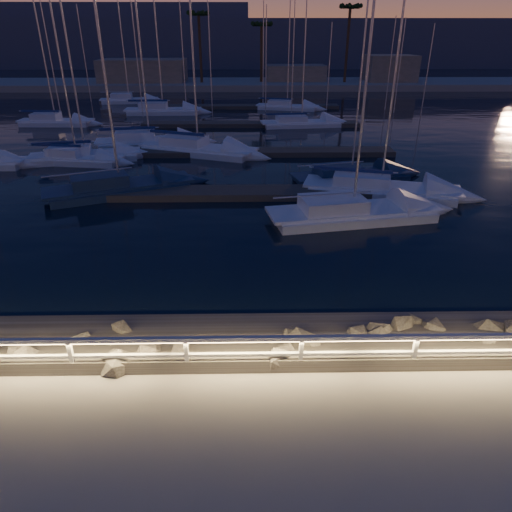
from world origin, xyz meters
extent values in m
plane|color=gray|center=(0.00, 0.00, 0.00)|extent=(400.00, 400.00, 0.00)
cube|color=gray|center=(0.00, -2.50, -0.10)|extent=(240.00, 5.00, 0.20)
cube|color=#6C655C|center=(0.00, 1.50, -0.30)|extent=(240.00, 3.45, 1.29)
plane|color=black|center=(0.00, 80.00, -0.60)|extent=(320.00, 320.00, 0.00)
plane|color=black|center=(0.00, 0.00, -1.20)|extent=(400.00, 400.00, 0.00)
cube|color=silver|center=(-5.00, 0.00, 0.50)|extent=(0.11, 0.11, 1.00)
cube|color=silver|center=(-2.00, 0.00, 0.50)|extent=(0.11, 0.11, 1.00)
cube|color=silver|center=(1.00, 0.00, 0.50)|extent=(0.11, 0.11, 1.00)
cube|color=silver|center=(4.00, 0.00, 0.50)|extent=(0.11, 0.11, 1.00)
cube|color=silver|center=(0.00, 0.00, 1.00)|extent=(44.00, 0.12, 0.12)
cube|color=silver|center=(0.00, 0.00, 0.50)|extent=(44.00, 0.09, 0.09)
cube|color=#EDBA6B|center=(0.00, -0.02, 0.92)|extent=(44.00, 0.04, 0.03)
sphere|color=#6C655C|center=(4.41, 2.16, -0.36)|extent=(1.05, 1.05, 1.05)
sphere|color=#6C655C|center=(1.14, 1.05, -0.12)|extent=(0.80, 0.80, 0.80)
sphere|color=#6C655C|center=(-2.27, 0.64, -0.04)|extent=(0.78, 0.78, 0.78)
cube|color=#524B44|center=(0.00, 16.00, -0.40)|extent=(22.00, 2.00, 0.40)
cube|color=#524B44|center=(0.00, 26.00, -0.40)|extent=(22.00, 2.00, 0.40)
cube|color=#524B44|center=(0.00, 38.00, -0.40)|extent=(22.00, 2.00, 0.40)
cube|color=#524B44|center=(0.00, 50.00, -0.40)|extent=(22.00, 2.00, 0.40)
cube|color=gray|center=(0.00, 74.00, -0.20)|extent=(160.00, 14.00, 1.20)
cube|color=gray|center=(-18.00, 74.00, 1.80)|extent=(14.00, 8.00, 4.00)
cube|color=gray|center=(8.00, 75.00, 1.30)|extent=(10.00, 6.00, 3.00)
cube|color=gray|center=(24.00, 74.00, 2.10)|extent=(8.00, 7.00, 4.60)
cylinder|color=#4D3624|center=(-8.00, 72.00, 5.65)|extent=(0.44, 0.44, 10.50)
cylinder|color=#4D3624|center=(2.00, 73.00, 4.90)|extent=(0.44, 0.44, 9.00)
cylinder|color=#4D3624|center=(16.00, 72.00, 6.15)|extent=(0.44, 0.44, 11.50)
cube|color=#3C445D|center=(0.00, 130.00, 4.00)|extent=(220.00, 30.00, 14.00)
cube|color=#3C445D|center=(-60.00, 140.00, 6.00)|extent=(120.00, 25.00, 18.00)
cube|color=white|center=(-12.80, 23.58, -0.45)|extent=(6.44, 3.04, 0.53)
cube|color=white|center=(-12.80, 23.58, -0.12)|extent=(6.90, 2.82, 0.14)
cube|color=white|center=(-13.65, 23.72, 0.22)|extent=(2.63, 1.92, 0.62)
cylinder|color=#B4B5B9|center=(-12.80, 23.58, 5.35)|extent=(0.11, 0.11, 10.75)
cylinder|color=#B4B5B9|center=(-14.07, 23.79, 0.70)|extent=(3.83, 0.70, 0.08)
cube|color=navy|center=(-7.96, 16.61, -0.45)|extent=(8.31, 5.56, 0.62)
cube|color=navy|center=(-7.96, 16.61, -0.06)|extent=(8.76, 5.46, 0.17)
cube|color=navy|center=(-8.97, 16.17, 0.33)|extent=(3.61, 3.04, 0.73)
cylinder|color=#B4B5B9|center=(-7.96, 16.61, 6.92)|extent=(0.13, 0.13, 13.74)
cylinder|color=#B4B5B9|center=(-9.47, 15.95, 0.90)|extent=(4.57, 2.04, 0.09)
cube|color=white|center=(5.01, 12.25, -0.45)|extent=(8.44, 4.08, 0.58)
cube|color=white|center=(5.01, 12.25, -0.08)|extent=(9.04, 3.80, 0.16)
cube|color=white|center=(3.90, 12.05, 0.29)|extent=(3.46, 2.55, 0.69)
cylinder|color=#B4B5B9|center=(5.01, 12.25, 7.06)|extent=(0.13, 0.13, 14.06)
cylinder|color=#B4B5B9|center=(3.34, 11.95, 0.82)|extent=(5.00, 0.97, 0.08)
cube|color=white|center=(7.48, 16.21, -0.45)|extent=(8.71, 4.86, 0.55)
cube|color=white|center=(7.48, 16.21, -0.10)|extent=(9.27, 4.65, 0.15)
cube|color=white|center=(6.38, 16.52, 0.26)|extent=(3.65, 2.85, 0.66)
cylinder|color=#B4B5B9|center=(7.48, 16.21, 7.19)|extent=(0.12, 0.12, 14.37)
cylinder|color=#B4B5B9|center=(5.82, 16.67, 0.76)|extent=(5.01, 1.46, 0.08)
cube|color=white|center=(-12.45, 24.46, -0.45)|extent=(7.70, 4.06, 0.57)
cube|color=white|center=(-12.45, 24.46, -0.09)|extent=(8.21, 3.84, 0.16)
cube|color=white|center=(-13.44, 24.22, 0.28)|extent=(3.19, 2.44, 0.68)
cylinder|color=#B4B5B9|center=(-12.45, 24.46, 6.38)|extent=(0.12, 0.12, 12.73)
cylinder|color=#B4B5B9|center=(-13.94, 24.11, 0.80)|extent=(4.48, 1.13, 0.08)
cube|color=white|center=(-4.27, 26.35, -0.45)|extent=(9.10, 5.87, 0.62)
cube|color=white|center=(-4.27, 26.35, -0.05)|extent=(9.61, 5.74, 0.17)
cube|color=white|center=(-5.38, 26.80, 0.34)|extent=(3.92, 3.25, 0.74)
cylinder|color=#B4B5B9|center=(-4.27, 26.35, 7.56)|extent=(0.14, 0.14, 15.01)
cylinder|color=#B4B5B9|center=(-5.94, 27.02, 0.91)|extent=(5.06, 2.08, 0.09)
cube|color=navy|center=(6.32, 19.01, -0.45)|extent=(7.57, 4.07, 0.48)
cube|color=navy|center=(6.32, 19.01, -0.14)|extent=(8.06, 3.87, 0.13)
cube|color=navy|center=(5.35, 18.77, 0.16)|extent=(3.15, 2.42, 0.57)
cylinder|color=#B4B5B9|center=(6.32, 19.01, 6.20)|extent=(0.11, 0.11, 12.50)
cylinder|color=#B4B5B9|center=(4.87, 18.65, 0.60)|extent=(4.38, 1.16, 0.07)
cube|color=white|center=(-20.00, 38.76, -0.45)|extent=(6.95, 2.52, 0.58)
cube|color=white|center=(-20.00, 38.76, -0.08)|extent=(7.51, 2.20, 0.16)
cube|color=white|center=(-20.95, 38.79, 0.29)|extent=(2.73, 1.81, 0.69)
cylinder|color=#B4B5B9|center=(-20.00, 38.76, 6.00)|extent=(0.13, 0.13, 11.94)
cylinder|color=#B4B5B9|center=(-21.43, 38.81, 0.82)|extent=(4.30, 0.23, 0.08)
cube|color=white|center=(-8.58, 29.13, -0.45)|extent=(8.45, 4.11, 0.63)
cube|color=white|center=(-8.58, 29.13, -0.05)|extent=(9.04, 3.84, 0.17)
cube|color=white|center=(-9.69, 28.93, 0.35)|extent=(3.46, 2.56, 0.75)
cylinder|color=#B4B5B9|center=(-8.58, 29.13, 7.09)|extent=(0.14, 0.14, 14.06)
cylinder|color=#B4B5B9|center=(-10.24, 28.83, 0.93)|extent=(4.99, 1.00, 0.09)
cube|color=white|center=(4.54, 48.94, -0.45)|extent=(7.36, 4.02, 0.50)
cube|color=white|center=(4.54, 48.94, -0.13)|extent=(7.84, 3.82, 0.14)
cube|color=white|center=(3.60, 49.19, 0.19)|extent=(3.08, 2.38, 0.60)
cylinder|color=#B4B5B9|center=(4.54, 48.94, 6.04)|extent=(0.11, 0.11, 12.16)
cylinder|color=#B4B5B9|center=(3.13, 49.31, 0.65)|extent=(4.25, 1.17, 0.07)
cube|color=white|center=(5.12, 37.79, -0.45)|extent=(7.85, 3.41, 0.51)
cube|color=white|center=(5.12, 37.79, -0.13)|extent=(8.44, 3.11, 0.14)
cube|color=white|center=(4.07, 37.66, 0.20)|extent=(3.16, 2.24, 0.60)
cylinder|color=#B4B5B9|center=(5.12, 37.79, 6.57)|extent=(0.11, 0.11, 13.21)
cylinder|color=#B4B5B9|center=(3.54, 37.60, 0.66)|extent=(4.73, 0.63, 0.07)
cube|color=white|center=(-16.28, 55.00, -0.45)|extent=(7.23, 3.22, 0.59)
cube|color=white|center=(-16.28, 55.00, -0.07)|extent=(7.76, 2.95, 0.16)
cube|color=white|center=(-17.24, 54.87, 0.30)|extent=(2.92, 2.09, 0.70)
cylinder|color=#B4B5B9|center=(-16.28, 55.00, 6.09)|extent=(0.13, 0.13, 12.12)
cylinder|color=#B4B5B9|center=(-17.72, 54.81, 0.84)|extent=(4.34, 0.66, 0.09)
cube|color=white|center=(-10.19, 45.78, -0.45)|extent=(8.16, 2.94, 0.63)
cube|color=white|center=(-10.19, 45.78, -0.05)|extent=(8.82, 2.56, 0.17)
cube|color=white|center=(-11.31, 45.75, 0.35)|extent=(3.20, 2.12, 0.74)
cylinder|color=#B4B5B9|center=(-10.19, 45.78, 7.08)|extent=(0.14, 0.14, 14.03)
cylinder|color=#B4B5B9|center=(-11.87, 45.73, 0.92)|extent=(5.05, 0.25, 0.09)
camera|label=1|loc=(-0.35, -9.56, 8.10)|focal=32.00mm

